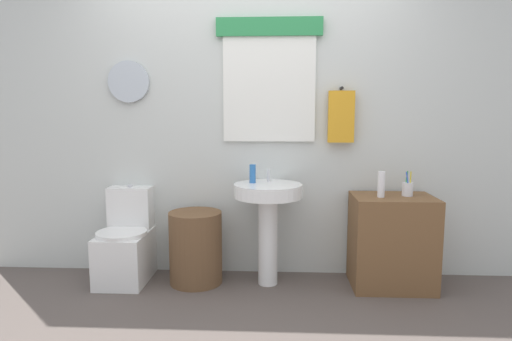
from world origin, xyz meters
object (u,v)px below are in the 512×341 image
Objects in this scene: toilet at (126,245)px; wooden_cabinet at (392,242)px; lotion_bottle at (381,184)px; toothbrush_cup at (407,189)px; soap_bottle at (253,174)px; pedestal_sink at (268,209)px; laundry_hamper at (196,247)px.

toilet reaches higher than wooden_cabinet.
lotion_bottle is 1.03× the size of toothbrush_cup.
wooden_cabinet is (2.06, -0.03, 0.07)m from toilet.
toothbrush_cup is at bearing -1.48° from soap_bottle.
pedestal_sink is (1.12, -0.03, 0.31)m from toilet.
soap_bottle is at bearing 177.29° from wooden_cabinet.
laundry_hamper is 1.49m from lotion_bottle.
lotion_bottle reaches higher than pedestal_sink.
lotion_bottle reaches higher than laundry_hamper.
soap_bottle is (-1.06, 0.05, 0.50)m from wooden_cabinet.
laundry_hamper is at bearing 178.36° from lotion_bottle.
pedestal_sink is at bearing 0.00° from laundry_hamper.
pedestal_sink is 0.86m from lotion_bottle.
soap_bottle reaches higher than toilet.
wooden_cabinet is at bearing 0.00° from pedestal_sink.
lotion_bottle is 0.22m from toothbrush_cup.
toothbrush_cup reaches higher than wooden_cabinet.
lotion_bottle is at bearing -2.75° from pedestal_sink.
toilet is at bearing 179.62° from toothbrush_cup.
pedestal_sink is at bearing -178.90° from toothbrush_cup.
wooden_cabinet reaches higher than laundry_hamper.
pedestal_sink is at bearing -1.75° from toilet.
toothbrush_cup is at bearing 1.10° from pedestal_sink.
laundry_hamper is at bearing -179.29° from toothbrush_cup.
laundry_hamper is at bearing 180.00° from pedestal_sink.
soap_bottle reaches higher than lotion_bottle.
lotion_bottle is at bearing -1.64° from laundry_hamper.
toilet is 0.56m from laundry_hamper.
wooden_cabinet is 3.77× the size of toothbrush_cup.
pedestal_sink is at bearing -22.62° from soap_bottle.
pedestal_sink reaches higher than toilet.
soap_bottle reaches higher than pedestal_sink.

